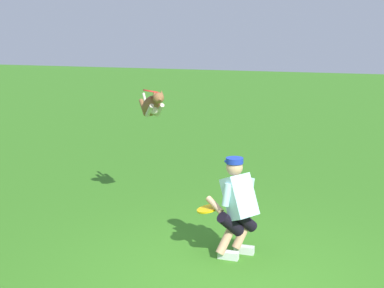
{
  "coord_description": "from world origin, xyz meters",
  "views": [
    {
      "loc": [
        -1.52,
        5.77,
        2.92
      ],
      "look_at": [
        0.86,
        -1.51,
        1.27
      ],
      "focal_mm": 51.71,
      "sensor_mm": 36.0,
      "label": 1
    }
  ],
  "objects": [
    {
      "name": "ground_plane",
      "position": [
        0.0,
        0.0,
        0.0
      ],
      "size": [
        60.0,
        60.0,
        0.0
      ],
      "primitive_type": "plane",
      "color": "#377A1F"
    },
    {
      "name": "person",
      "position": [
        0.01,
        -0.75,
        0.7
      ],
      "size": [
        0.71,
        0.62,
        1.29
      ],
      "rotation": [
        0.0,
        0.0,
        -0.57
      ],
      "color": "silver",
      "rests_on": "ground_plane"
    },
    {
      "name": "dog",
      "position": [
        1.78,
        -2.28,
        1.67
      ],
      "size": [
        0.69,
        0.85,
        0.55
      ],
      "rotation": [
        0.0,
        0.0,
        2.24
      ],
      "color": "brown"
    },
    {
      "name": "frisbee_flying",
      "position": [
        1.7,
        -2.07,
        1.93
      ],
      "size": [
        0.28,
        0.28,
        0.1
      ],
      "primitive_type": "cylinder",
      "rotation": [
        -0.14,
        -0.17,
        1.67
      ],
      "color": "red"
    },
    {
      "name": "frisbee_held",
      "position": [
        0.39,
        -0.71,
        0.61
      ],
      "size": [
        0.38,
        0.38,
        0.1
      ],
      "primitive_type": "cylinder",
      "rotation": [
        -0.17,
        0.1,
        5.64
      ],
      "color": "yellow",
      "rests_on": "person"
    }
  ]
}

